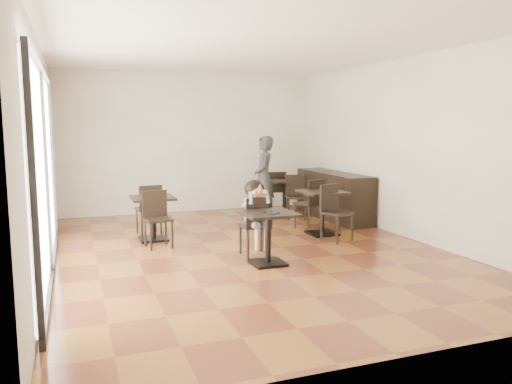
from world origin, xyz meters
name	(u,v)px	position (x,y,z in m)	size (l,w,h in m)	color
floor	(249,250)	(0.00, 0.00, 0.00)	(6.00, 8.00, 0.01)	brown
ceiling	(248,47)	(0.00, 0.00, 3.20)	(6.00, 8.00, 0.01)	white
wall_back	(191,143)	(0.00, 4.00, 1.60)	(6.00, 0.01, 3.20)	silver
wall_front	(408,175)	(0.00, -4.00, 1.60)	(6.00, 0.01, 3.20)	silver
wall_left	(42,155)	(-3.00, 0.00, 1.60)	(0.01, 8.00, 3.20)	silver
wall_right	(407,148)	(3.00, 0.00, 1.60)	(0.01, 8.00, 3.20)	silver
storefront_window	(43,173)	(-2.97, -0.50, 1.40)	(0.04, 4.50, 2.60)	white
child_table	(268,238)	(-0.01, -0.87, 0.39)	(0.73, 0.73, 0.77)	black
child_chair	(255,226)	(-0.01, -0.32, 0.46)	(0.42, 0.42, 0.93)	black
child	(255,218)	(-0.01, -0.32, 0.59)	(0.42, 0.59, 1.17)	gray
plate	(271,213)	(-0.01, -0.97, 0.78)	(0.26, 0.26, 0.02)	black
pizza_slice	(259,192)	(-0.01, -0.51, 1.01)	(0.27, 0.21, 0.06)	tan
adult_patron	(264,178)	(1.23, 2.50, 0.89)	(0.65, 0.43, 1.78)	#353539
cafe_table_mid	(322,213)	(1.67, 0.65, 0.41)	(0.77, 0.77, 0.81)	black
cafe_table_left	(153,218)	(-1.33, 1.27, 0.39)	(0.73, 0.73, 0.77)	black
cafe_table_back	(286,197)	(1.88, 2.80, 0.39)	(0.74, 0.74, 0.78)	black
chair_mid_a	(309,204)	(1.67, 1.20, 0.49)	(0.44, 0.44, 0.98)	black
chair_mid_b	(337,213)	(1.67, 0.10, 0.49)	(0.44, 0.44, 0.98)	black
chair_left_a	(149,209)	(-1.33, 1.82, 0.46)	(0.42, 0.42, 0.93)	black
chair_left_b	(158,220)	(-1.33, 0.72, 0.46)	(0.42, 0.42, 0.93)	black
chair_back_a	(277,191)	(1.88, 3.35, 0.47)	(0.42, 0.42, 0.94)	black
chair_back_b	(296,197)	(1.88, 2.25, 0.47)	(0.42, 0.42, 0.94)	black
service_counter	(333,195)	(2.65, 2.00, 0.50)	(0.60, 2.40, 1.00)	black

